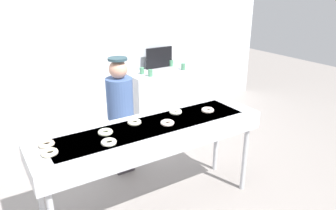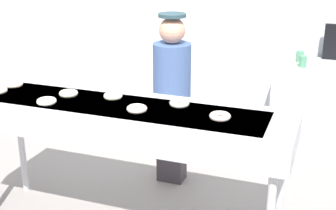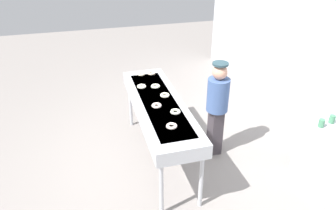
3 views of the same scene
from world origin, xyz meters
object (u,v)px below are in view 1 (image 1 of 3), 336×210
paper_cup_3 (142,71)px  fryer_conveyor (152,134)px  worker_baker (120,110)px  sugar_donut_5 (105,132)px  paper_cup_1 (171,63)px  paper_cup_0 (150,73)px  sugar_donut_4 (176,112)px  sugar_donut_3 (167,123)px  menu_display (159,58)px  sugar_donut_7 (109,142)px  sugar_donut_1 (46,144)px  sugar_donut_6 (50,153)px  sugar_donut_2 (134,122)px  paper_cup_2 (183,67)px  prep_counter (166,95)px  sugar_donut_0 (208,110)px

paper_cup_3 → fryer_conveyor: bearing=-115.5°
fryer_conveyor → worker_baker: size_ratio=1.56×
sugar_donut_5 → paper_cup_1: 3.21m
paper_cup_0 → paper_cup_1: 0.79m
fryer_conveyor → sugar_donut_4: 0.42m
fryer_conveyor → sugar_donut_5: (-0.48, 0.06, 0.12)m
paper_cup_1 → sugar_donut_3: bearing=-123.6°
fryer_conveyor → menu_display: bearing=57.6°
sugar_donut_7 → worker_baker: bearing=61.1°
fryer_conveyor → paper_cup_3: (1.03, 2.17, 0.05)m
sugar_donut_1 → sugar_donut_5: size_ratio=1.00×
sugar_donut_4 → sugar_donut_7: 0.96m
fryer_conveyor → paper_cup_0: paper_cup_0 is taller
sugar_donut_3 → sugar_donut_6: 1.17m
paper_cup_3 → paper_cup_1: bearing=15.2°
sugar_donut_7 → worker_baker: worker_baker is taller
paper_cup_1 → menu_display: bearing=175.4°
sugar_donut_2 → paper_cup_1: bearing=49.7°
fryer_conveyor → menu_display: size_ratio=4.60×
paper_cup_2 → menu_display: 0.48m
sugar_donut_6 → menu_display: menu_display is taller
sugar_donut_5 → sugar_donut_3: bearing=-12.2°
sugar_donut_7 → paper_cup_0: size_ratio=1.25×
sugar_donut_4 → sugar_donut_7: (-0.92, -0.29, 0.00)m
sugar_donut_5 → sugar_donut_6: bearing=-167.6°
fryer_conveyor → paper_cup_3: paper_cup_3 is taller
menu_display → paper_cup_1: bearing=-4.6°
paper_cup_0 → sugar_donut_5: bearing=-129.5°
paper_cup_0 → menu_display: menu_display is taller
sugar_donut_7 → sugar_donut_2: bearing=34.8°
sugar_donut_6 → paper_cup_0: (2.11, 2.02, -0.07)m
sugar_donut_4 → menu_display: bearing=63.3°
sugar_donut_1 → paper_cup_3: 2.90m
sugar_donut_5 → sugar_donut_7: size_ratio=1.00×
sugar_donut_4 → sugar_donut_6: size_ratio=1.00×
sugar_donut_2 → paper_cup_0: bearing=56.4°
worker_baker → prep_counter: 1.96m
sugar_donut_7 → paper_cup_3: bearing=56.0°
sugar_donut_1 → sugar_donut_4: same height
paper_cup_2 → sugar_donut_2: bearing=-135.7°
sugar_donut_1 → menu_display: 3.40m
sugar_donut_7 → sugar_donut_5: bearing=76.0°
sugar_donut_6 → paper_cup_2: 3.52m
sugar_donut_3 → sugar_donut_5: (-0.62, 0.13, 0.00)m
sugar_donut_1 → sugar_donut_5: 0.54m
paper_cup_0 → fryer_conveyor: bearing=-118.9°
sugar_donut_2 → menu_display: menu_display is taller
sugar_donut_0 → paper_cup_1: size_ratio=1.25×
sugar_donut_5 → sugar_donut_7: 0.22m
sugar_donut_0 → paper_cup_0: (0.36, 1.97, -0.07)m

